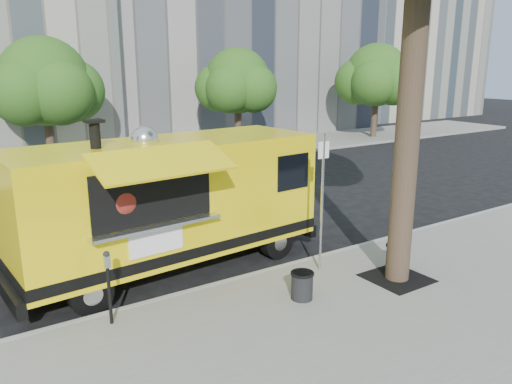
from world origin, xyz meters
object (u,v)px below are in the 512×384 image
sign_post (322,195)px  trash_bin_left (302,285)px  trash_bin_right (396,256)px  food_truck (169,200)px  far_tree_b (44,82)px  far_tree_d (377,75)px  far_tree_c (238,81)px  parking_meter (108,279)px

sign_post → trash_bin_left: 2.05m
trash_bin_right → sign_post: bearing=146.4°
trash_bin_left → food_truck: bearing=114.5°
far_tree_b → sign_post: (2.55, -14.25, -1.98)m
far_tree_b → trash_bin_left: size_ratio=10.17×
far_tree_d → trash_bin_right: 21.58m
far_tree_c → food_truck: (-9.02, -11.83, -2.09)m
sign_post → parking_meter: size_ratio=2.25×
far_tree_b → trash_bin_right: (3.94, -15.17, -3.38)m
far_tree_c → parking_meter: size_ratio=3.90×
parking_meter → far_tree_b: bearing=81.9°
food_truck → far_tree_c: bearing=48.1°
far_tree_d → trash_bin_left: far_tree_d is taller
food_truck → trash_bin_right: size_ratio=12.47×
sign_post → trash_bin_right: sign_post is taller
far_tree_c → far_tree_d: bearing=1.1°
far_tree_c → far_tree_d: 10.00m
parking_meter → far_tree_c: bearing=51.3°
far_tree_d → sign_post: (-16.45, -14.15, -2.04)m
trash_bin_right → far_tree_b: bearing=104.5°
trash_bin_left → trash_bin_right: size_ratio=0.94×
far_tree_d → parking_meter: far_tree_d is taller
parking_meter → trash_bin_right: (5.94, -1.12, -0.52)m
far_tree_c → trash_bin_right: size_ratio=9.07×
far_tree_c → far_tree_d: size_ratio=0.92×
far_tree_b → far_tree_c: far_tree_b is taller
food_truck → trash_bin_left: (1.37, -3.00, -1.19)m
parking_meter → food_truck: bearing=44.1°
far_tree_d → parking_meter: bearing=-146.4°
far_tree_c → parking_meter: bearing=-128.7°
sign_post → trash_bin_left: bearing=-143.8°
trash_bin_left → trash_bin_right: trash_bin_right is taller
far_tree_d → trash_bin_left: (-17.65, -15.03, -3.45)m
far_tree_d → sign_post: bearing=-139.3°
trash_bin_right → trash_bin_left: bearing=179.1°
food_truck → far_tree_d: bearing=27.8°
far_tree_b → far_tree_d: 19.00m
far_tree_b → food_truck: far_tree_b is taller
far_tree_b → parking_meter: far_tree_b is taller
trash_bin_right → parking_meter: bearing=169.3°
parking_meter → food_truck: (1.98, 1.92, 0.65)m
food_truck → trash_bin_right: bearing=-42.1°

